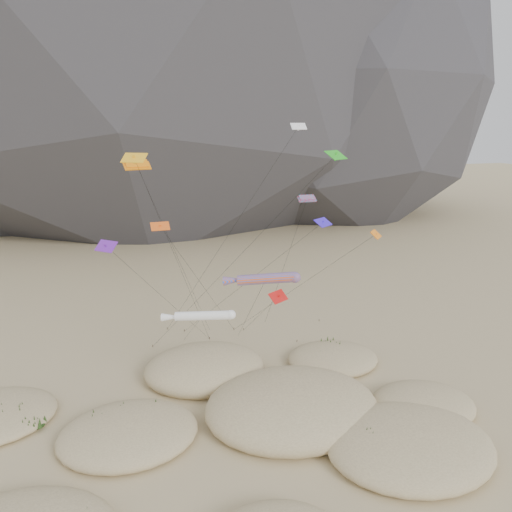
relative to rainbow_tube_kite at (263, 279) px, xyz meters
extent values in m
plane|color=#CCB789|center=(-2.07, -7.52, -12.74)|extent=(500.00, 500.00, 0.00)
ellipsoid|color=black|center=(53.93, 102.48, 25.26)|extent=(130.55, 126.41, 100.00)
ellipsoid|color=#CCB789|center=(9.34, -11.37, -12.01)|extent=(14.49, 12.32, 3.24)
ellipsoid|color=#CCB789|center=(-13.24, -2.82, -12.13)|extent=(12.20, 10.37, 2.70)
ellipsoid|color=#CCB789|center=(1.77, -3.46, -11.76)|extent=(16.64, 14.14, 4.35)
ellipsoid|color=#CCB789|center=(14.28, -6.20, -12.18)|extent=(10.20, 8.67, 2.50)
ellipsoid|color=#CCB789|center=(-4.63, 6.57, -11.86)|extent=(13.21, 11.23, 3.90)
ellipsoid|color=#CCB789|center=(10.14, 5.34, -12.24)|extent=(10.58, 9.00, 2.24)
ellipsoid|color=black|center=(7.42, -10.71, -11.74)|extent=(3.13, 2.68, 0.94)
ellipsoid|color=black|center=(5.49, -12.63, -11.94)|extent=(2.19, 1.88, 0.66)
ellipsoid|color=black|center=(-14.85, -0.41, -11.94)|extent=(2.55, 2.18, 0.76)
ellipsoid|color=black|center=(-11.55, -0.33, -12.04)|extent=(2.46, 2.11, 0.74)
ellipsoid|color=black|center=(-0.46, -3.76, -11.64)|extent=(3.07, 2.63, 0.92)
ellipsoid|color=black|center=(4.65, -1.70, -11.74)|extent=(2.70, 2.31, 0.81)
ellipsoid|color=black|center=(-1.72, -5.36, -11.84)|extent=(2.23, 1.91, 0.67)
ellipsoid|color=black|center=(15.19, -5.50, -12.14)|extent=(2.47, 2.11, 0.74)
ellipsoid|color=black|center=(-2.81, 7.34, -11.74)|extent=(3.44, 2.94, 1.03)
ellipsoid|color=black|center=(-1.81, 5.27, -11.84)|extent=(2.26, 1.94, 0.68)
ellipsoid|color=black|center=(11.17, 7.64, -12.04)|extent=(2.16, 1.85, 0.65)
ellipsoid|color=black|center=(8.65, 4.65, -12.14)|extent=(2.40, 2.05, 0.72)
ellipsoid|color=black|center=(-23.63, 3.41, -12.24)|extent=(1.99, 1.71, 0.60)
ellipsoid|color=black|center=(-21.30, 1.19, -12.34)|extent=(1.78, 1.52, 0.53)
cylinder|color=#3F2D1E|center=(-2.26, 15.80, -12.59)|extent=(0.08, 0.08, 0.30)
cylinder|color=#3F2D1E|center=(-4.99, 19.12, -12.59)|extent=(0.08, 0.08, 0.30)
cylinder|color=#3F2D1E|center=(1.50, 17.79, -12.59)|extent=(0.08, 0.08, 0.30)
cylinder|color=#3F2D1E|center=(2.71, 17.27, -12.59)|extent=(0.08, 0.08, 0.30)
cylinder|color=#3F2D1E|center=(8.20, 11.75, -12.59)|extent=(0.08, 0.08, 0.30)
cylinder|color=#3F2D1E|center=(-7.07, 20.46, -12.59)|extent=(0.08, 0.08, 0.30)
cylinder|color=#3F2D1E|center=(13.65, 17.25, -12.59)|extent=(0.08, 0.08, 0.30)
cylinder|color=#3F2D1E|center=(-9.49, 15.50, -12.59)|extent=(0.08, 0.08, 0.30)
cylinder|color=#E35817|center=(0.23, -0.11, 0.04)|extent=(5.45, 3.09, 1.56)
sphere|color=#E35817|center=(2.72, -1.18, 0.25)|extent=(1.04, 1.04, 1.04)
cone|color=#E35817|center=(-2.51, 1.07, -0.23)|extent=(2.42, 1.71, 1.12)
cylinder|color=black|center=(0.90, 7.86, -6.35)|extent=(1.36, 15.96, 12.80)
cylinder|color=white|center=(-5.71, 0.71, -3.32)|extent=(5.28, 2.86, 1.22)
sphere|color=white|center=(-3.25, -0.31, -3.10)|extent=(0.89, 0.89, 0.89)
cone|color=white|center=(-8.40, 1.84, -3.58)|extent=(2.30, 1.55, 0.91)
cylinder|color=black|center=(-5.61, 8.56, -8.03)|extent=(0.21, 15.72, 9.45)
cube|color=orange|center=(-10.38, 9.78, 9.96)|extent=(2.85, 1.61, 0.79)
cube|color=orange|center=(-10.38, 9.78, 10.17)|extent=(2.41, 1.29, 0.77)
cylinder|color=black|center=(-6.01, 14.27, -1.39)|extent=(8.76, 9.02, 22.71)
cube|color=red|center=(6.91, 6.59, 6.28)|extent=(1.99, 0.95, 0.56)
cube|color=red|center=(6.91, 6.59, 6.46)|extent=(1.69, 0.76, 0.55)
cylinder|color=black|center=(6.62, 12.90, -3.23)|extent=(0.60, 12.63, 19.04)
cube|color=green|center=(10.61, 7.66, 10.79)|extent=(3.04, 2.69, 0.93)
cube|color=green|center=(10.61, 7.66, 10.64)|extent=(0.40, 0.37, 0.93)
cylinder|color=black|center=(0.56, 11.58, -0.95)|extent=(20.12, 7.87, 23.49)
cube|color=#6A1DAE|center=(-13.89, -0.09, 4.17)|extent=(1.99, 1.96, 0.80)
cube|color=#6A1DAE|center=(-13.89, -0.09, 4.02)|extent=(0.35, 0.35, 0.63)
cylinder|color=black|center=(-8.07, 7.86, -4.26)|extent=(11.65, 15.91, 16.88)
cube|color=#341AE0|center=(5.92, 0.08, 5.05)|extent=(2.11, 1.88, 0.65)
cube|color=#341AE0|center=(5.92, 0.08, 4.90)|extent=(0.28, 0.27, 0.65)
cylinder|color=black|center=(0.47, 9.60, -3.82)|extent=(10.93, 19.07, 17.76)
cube|color=orange|center=(13.29, 2.86, 2.83)|extent=(1.86, 1.90, 0.76)
cube|color=orange|center=(13.29, 2.86, 2.68)|extent=(0.33, 0.33, 0.60)
cylinder|color=black|center=(7.39, 10.32, -4.93)|extent=(11.82, 14.96, 15.54)
cube|color=#F4AA19|center=(-10.96, 3.33, 11.18)|extent=(2.47, 2.09, 0.81)
cube|color=#F4AA19|center=(-10.96, 3.33, 11.03)|extent=(0.34, 0.33, 0.75)
cylinder|color=black|center=(-6.61, 9.56, -0.76)|extent=(8.73, 12.50, 23.88)
cube|color=#E25315|center=(-8.92, 4.20, 4.74)|extent=(1.79, 0.98, 0.68)
cube|color=#E25315|center=(-8.92, 4.20, 4.59)|extent=(0.22, 0.22, 0.60)
cylinder|color=black|center=(-3.71, 11.00, -3.98)|extent=(10.44, 13.61, 17.44)
cube|color=white|center=(6.91, 9.48, 13.79)|extent=(1.71, 0.89, 0.71)
cube|color=white|center=(6.91, 9.48, 13.64)|extent=(0.21, 0.24, 0.57)
cylinder|color=black|center=(-0.08, 14.97, 0.55)|extent=(14.02, 11.01, 26.50)
cube|color=red|center=(0.89, -1.72, -1.26)|extent=(2.11, 1.79, 0.85)
cube|color=red|center=(0.89, -1.72, -1.41)|extent=(0.35, 0.38, 0.64)
cylinder|color=black|center=(1.80, 7.78, -6.98)|extent=(1.84, 19.00, 11.45)
camera|label=1|loc=(-13.44, -42.54, 14.20)|focal=35.00mm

